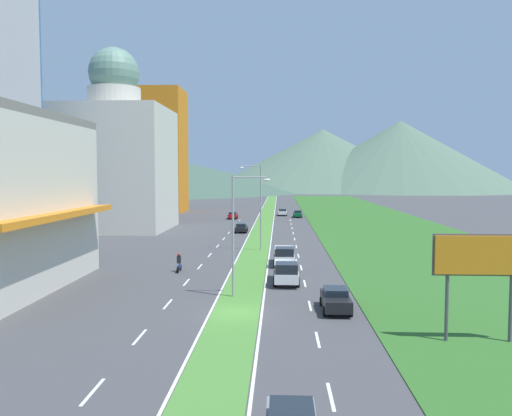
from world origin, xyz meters
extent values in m
plane|color=#424244|center=(0.00, 0.00, 0.00)|extent=(600.00, 600.00, 0.00)
cube|color=#477F33|center=(0.00, 60.00, 0.03)|extent=(3.20, 240.00, 0.06)
cube|color=#2D6023|center=(20.60, 60.00, 0.03)|extent=(24.00, 240.00, 0.06)
cube|color=silver|center=(-5.10, -12.59, 0.01)|extent=(0.16, 2.80, 0.01)
cube|color=silver|center=(-5.10, -5.18, 0.01)|extent=(0.16, 2.80, 0.01)
cube|color=silver|center=(-5.10, 2.23, 0.01)|extent=(0.16, 2.80, 0.01)
cube|color=silver|center=(-5.10, 9.65, 0.01)|extent=(0.16, 2.80, 0.01)
cube|color=silver|center=(-5.10, 17.06, 0.01)|extent=(0.16, 2.80, 0.01)
cube|color=silver|center=(-5.10, 24.47, 0.01)|extent=(0.16, 2.80, 0.01)
cube|color=silver|center=(-5.10, 31.88, 0.01)|extent=(0.16, 2.80, 0.01)
cube|color=silver|center=(-5.10, 39.29, 0.01)|extent=(0.16, 2.80, 0.01)
cube|color=silver|center=(-5.10, 46.70, 0.01)|extent=(0.16, 2.80, 0.01)
cube|color=silver|center=(-5.10, 54.11, 0.01)|extent=(0.16, 2.80, 0.01)
cube|color=silver|center=(-5.10, 61.52, 0.01)|extent=(0.16, 2.80, 0.01)
cube|color=silver|center=(-5.10, 68.94, 0.01)|extent=(0.16, 2.80, 0.01)
cube|color=silver|center=(5.10, -12.59, 0.01)|extent=(0.16, 2.80, 0.01)
cube|color=silver|center=(5.10, -5.18, 0.01)|extent=(0.16, 2.80, 0.01)
cube|color=silver|center=(5.10, 2.23, 0.01)|extent=(0.16, 2.80, 0.01)
cube|color=silver|center=(5.10, 9.65, 0.01)|extent=(0.16, 2.80, 0.01)
cube|color=silver|center=(5.10, 17.06, 0.01)|extent=(0.16, 2.80, 0.01)
cube|color=silver|center=(5.10, 24.47, 0.01)|extent=(0.16, 2.80, 0.01)
cube|color=silver|center=(5.10, 31.88, 0.01)|extent=(0.16, 2.80, 0.01)
cube|color=silver|center=(5.10, 39.29, 0.01)|extent=(0.16, 2.80, 0.01)
cube|color=silver|center=(5.10, 46.70, 0.01)|extent=(0.16, 2.80, 0.01)
cube|color=silver|center=(5.10, 54.11, 0.01)|extent=(0.16, 2.80, 0.01)
cube|color=silver|center=(5.10, 61.52, 0.01)|extent=(0.16, 2.80, 0.01)
cube|color=silver|center=(5.10, 68.94, 0.01)|extent=(0.16, 2.80, 0.01)
cube|color=silver|center=(-1.75, 60.00, 0.01)|extent=(0.16, 240.00, 0.01)
cube|color=silver|center=(1.75, 60.00, 0.01)|extent=(0.16, 240.00, 0.01)
cube|color=orange|center=(-14.68, 5.04, 6.13)|extent=(2.82, 19.43, 0.61)
cube|color=beige|center=(-24.50, 50.94, 10.13)|extent=(17.58, 17.58, 20.27)
cylinder|color=beige|center=(-24.50, 50.94, 21.91)|extent=(8.62, 8.62, 3.28)
sphere|color=slate|center=(-24.50, 50.94, 26.01)|extent=(8.21, 8.21, 8.21)
cube|color=orange|center=(-26.66, 90.15, 14.83)|extent=(12.61, 12.61, 29.66)
cone|color=#3D5647|center=(-95.57, 240.85, 13.13)|extent=(228.24, 228.24, 26.26)
cone|color=#516B56|center=(27.84, 265.12, 17.45)|extent=(134.51, 134.51, 34.89)
cone|color=#516B56|center=(68.57, 250.36, 19.07)|extent=(129.71, 129.71, 38.14)
cylinder|color=#99999E|center=(-0.58, 4.54, 4.63)|extent=(0.18, 0.18, 9.25)
cylinder|color=#99999E|center=(0.69, 4.63, 9.10)|extent=(2.55, 0.29, 0.10)
ellipsoid|color=silver|center=(1.96, 4.73, 8.90)|extent=(0.56, 0.28, 0.20)
cylinder|color=#99999E|center=(0.66, 28.08, 5.21)|extent=(0.18, 0.18, 10.42)
cylinder|color=#99999E|center=(-0.50, 27.97, 10.27)|extent=(2.34, 0.33, 0.10)
ellipsoid|color=silver|center=(-1.67, 27.85, 10.07)|extent=(0.56, 0.28, 0.20)
cylinder|color=#4C4C51|center=(12.24, -5.19, 1.92)|extent=(0.20, 0.20, 3.84)
cylinder|color=#4C4C51|center=(15.73, -5.19, 1.92)|extent=(0.20, 0.20, 3.84)
cube|color=orange|center=(13.99, -5.29, 4.90)|extent=(4.99, 0.16, 2.13)
cube|color=#4C4C51|center=(13.99, -5.17, 4.90)|extent=(5.19, 0.08, 2.33)
cube|color=maroon|center=(-6.76, 72.04, 0.67)|extent=(1.72, 4.62, 0.69)
cube|color=black|center=(-6.76, 71.85, 1.22)|extent=(1.48, 2.03, 0.41)
cylinder|color=black|center=(-7.58, 73.47, 0.32)|extent=(0.22, 0.64, 0.64)
cylinder|color=black|center=(-5.93, 73.47, 0.32)|extent=(0.22, 0.64, 0.64)
cylinder|color=black|center=(-7.58, 70.61, 0.32)|extent=(0.22, 0.64, 0.64)
cylinder|color=black|center=(-5.93, 70.61, 0.32)|extent=(0.22, 0.64, 0.64)
cube|color=#0C5128|center=(6.85, 76.17, 0.65)|extent=(1.71, 4.31, 0.66)
cube|color=black|center=(6.85, 76.34, 1.24)|extent=(1.47, 1.90, 0.54)
cylinder|color=black|center=(7.67, 74.83, 0.32)|extent=(0.22, 0.64, 0.64)
cylinder|color=black|center=(6.03, 74.83, 0.32)|extent=(0.22, 0.64, 0.64)
cylinder|color=black|center=(7.67, 77.50, 0.32)|extent=(0.22, 0.64, 0.64)
cylinder|color=black|center=(6.03, 77.50, 0.32)|extent=(0.22, 0.64, 0.64)
cube|color=silver|center=(3.62, 80.84, 0.64)|extent=(1.88, 4.73, 0.63)
cube|color=black|center=(3.62, 81.03, 1.22)|extent=(1.62, 2.08, 0.55)
cylinder|color=black|center=(4.52, 79.37, 0.32)|extent=(0.22, 0.64, 0.64)
cylinder|color=black|center=(2.71, 79.37, 0.32)|extent=(0.22, 0.64, 0.64)
cylinder|color=black|center=(4.52, 82.30, 0.32)|extent=(0.22, 0.64, 0.64)
cylinder|color=black|center=(2.71, 82.30, 0.32)|extent=(0.22, 0.64, 0.64)
cube|color=black|center=(-3.17, 47.71, 0.63)|extent=(1.76, 4.52, 0.62)
cube|color=black|center=(-3.17, 47.53, 1.19)|extent=(1.51, 1.99, 0.50)
cylinder|color=black|center=(-4.01, 49.11, 0.32)|extent=(0.22, 0.64, 0.64)
cylinder|color=black|center=(-2.32, 49.11, 0.32)|extent=(0.22, 0.64, 0.64)
cylinder|color=black|center=(-4.01, 46.31, 0.32)|extent=(0.22, 0.64, 0.64)
cylinder|color=black|center=(-2.32, 46.31, 0.32)|extent=(0.22, 0.64, 0.64)
cube|color=black|center=(6.78, 0.98, 0.71)|extent=(1.80, 4.26, 0.78)
cube|color=black|center=(6.78, 1.15, 1.32)|extent=(1.54, 1.88, 0.46)
cylinder|color=black|center=(7.64, -0.34, 0.32)|extent=(0.22, 0.64, 0.64)
cylinder|color=black|center=(5.92, -0.34, 0.32)|extent=(0.22, 0.64, 0.64)
cylinder|color=black|center=(7.64, 2.30, 0.32)|extent=(0.22, 0.64, 0.64)
cylinder|color=black|center=(5.92, 2.30, 0.32)|extent=(0.22, 0.64, 0.64)
cube|color=silver|center=(3.43, 18.69, 0.80)|extent=(2.00, 5.40, 0.80)
cube|color=black|center=(3.43, 17.09, 1.60)|extent=(1.84, 2.00, 0.80)
cube|color=silver|center=(4.37, 19.79, 1.42)|extent=(0.10, 3.20, 0.44)
cube|color=silver|center=(2.49, 19.79, 1.42)|extent=(0.10, 3.20, 0.44)
cube|color=silver|center=(3.43, 21.34, 1.42)|extent=(1.84, 0.10, 0.44)
cylinder|color=black|center=(4.39, 17.07, 0.40)|extent=(0.26, 0.80, 0.80)
cylinder|color=black|center=(2.47, 17.07, 0.40)|extent=(0.26, 0.80, 0.80)
cylinder|color=black|center=(4.39, 20.31, 0.40)|extent=(0.26, 0.80, 0.80)
cylinder|color=black|center=(2.47, 20.31, 0.40)|extent=(0.26, 0.80, 0.80)
cube|color=silver|center=(3.51, 9.84, 0.80)|extent=(2.00, 5.40, 0.80)
cube|color=black|center=(3.51, 8.24, 1.60)|extent=(1.84, 2.00, 0.80)
cube|color=silver|center=(4.45, 10.94, 1.42)|extent=(0.10, 3.20, 0.44)
cube|color=silver|center=(2.57, 10.94, 1.42)|extent=(0.10, 3.20, 0.44)
cube|color=silver|center=(3.51, 12.49, 1.42)|extent=(1.84, 0.10, 0.44)
cylinder|color=black|center=(4.47, 8.22, 0.40)|extent=(0.26, 0.80, 0.80)
cylinder|color=black|center=(2.55, 8.22, 0.40)|extent=(0.26, 0.80, 0.80)
cylinder|color=black|center=(4.47, 11.46, 0.40)|extent=(0.26, 0.80, 0.80)
cylinder|color=black|center=(2.55, 11.46, 0.40)|extent=(0.26, 0.80, 0.80)
cylinder|color=black|center=(-6.67, 15.12, 0.30)|extent=(0.10, 0.60, 0.60)
cylinder|color=black|center=(-6.67, 13.72, 0.30)|extent=(0.12, 0.60, 0.60)
cube|color=navy|center=(-6.67, 14.42, 0.47)|extent=(0.20, 1.12, 0.25)
ellipsoid|color=navy|center=(-6.67, 14.62, 0.83)|extent=(0.24, 0.44, 0.24)
cube|color=black|center=(-6.67, 14.32, 1.20)|extent=(0.36, 0.28, 0.70)
sphere|color=red|center=(-6.67, 14.37, 1.67)|extent=(0.26, 0.26, 0.26)
camera|label=1|loc=(2.91, -33.69, 9.39)|focal=35.92mm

